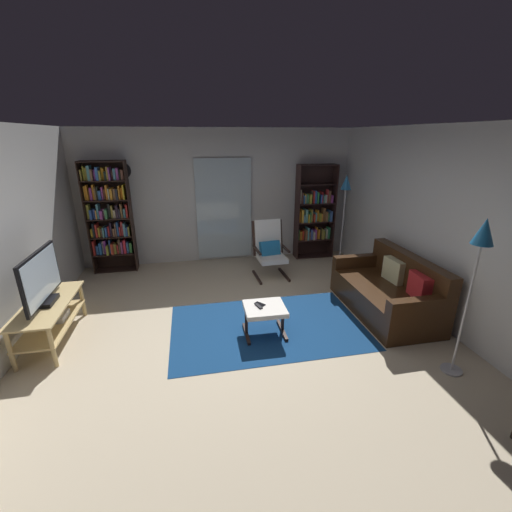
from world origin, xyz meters
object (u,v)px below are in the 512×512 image
Objects in this scene: lounge_armchair at (270,248)px; cell_phone at (260,304)px; bookshelf_near_sofa at (314,214)px; ottoman at (265,311)px; television at (41,279)px; tv_remote at (259,306)px; floor_lamp_by_sofa at (480,250)px; tv_stand at (50,315)px; bookshelf_near_tv at (109,214)px; leather_sofa at (389,292)px; wall_clock at (123,171)px; floor_lamp_by_shelf at (345,194)px.

cell_phone is (-0.57, -1.84, -0.13)m from lounge_armchair.
bookshelf_near_sofa is 3.27m from ottoman.
ottoman is (-0.52, -1.91, -0.21)m from lounge_armchair.
television is 2.64m from tv_remote.
floor_lamp_by_sofa is (1.87, -1.13, 1.09)m from ottoman.
tv_stand is 2.47m from bookshelf_near_tv.
ottoman is (-1.90, -0.24, 0.02)m from leather_sofa.
tv_stand is 2.99m from wall_clock.
television reaches higher than ottoman.
lounge_armchair is 3.53× the size of wall_clock.
bookshelf_near_sofa is at bearing 116.27° from floor_lamp_by_shelf.
wall_clock is (-3.88, 4.03, 0.44)m from floor_lamp_by_sofa.
tv_stand is 5.05m from floor_lamp_by_shelf.
television is 0.56× the size of floor_lamp_by_shelf.
floor_lamp_by_shelf is (1.99, 2.08, 1.11)m from ottoman.
lounge_armchair reaches higher than tv_remote.
ottoman is 3.08m from floor_lamp_by_shelf.
ottoman is (-1.66, -2.75, -0.59)m from bookshelf_near_sofa.
lounge_armchair reaches higher than cell_phone.
floor_lamp_by_shelf is (4.64, 1.68, 1.09)m from tv_stand.
tv_stand is at bearing -154.52° from lounge_armchair.
ottoman is 1.83× the size of wall_clock.
bookshelf_near_sofa is 1.08× the size of floor_lamp_by_shelf.
bookshelf_near_tv is (0.34, 2.34, 0.25)m from television.
television reaches higher than tv_stand.
ottoman is 0.30× the size of floor_lamp_by_shelf.
lounge_armchair is 7.30× the size of cell_phone.
television is 4.97m from floor_lamp_by_shelf.
lounge_armchair reaches higher than tv_stand.
cell_phone is (-0.05, 0.07, 0.07)m from ottoman.
tv_remote reaches higher than ottoman.
floor_lamp_by_shelf is (2.04, 2.01, 1.04)m from cell_phone.
cell_phone is at bearing 45.72° from tv_remote.
bookshelf_near_sofa is 1.88× the size of lounge_armchair.
ottoman is 3.85m from wall_clock.
tv_stand is at bearing 132.44° from cell_phone.
ottoman is at bearing -55.29° from wall_clock.
lounge_armchair is at bearing 114.00° from floor_lamp_by_sofa.
tv_stand is 0.73× the size of floor_lamp_by_sofa.
wall_clock is (-1.93, 2.89, 1.45)m from tv_remote.
bookshelf_near_tv is 5.70m from floor_lamp_by_sofa.
cell_phone is (0.03, 0.06, -0.00)m from tv_remote.
leather_sofa is 2.16m from floor_lamp_by_shelf.
ottoman is 3.79× the size of cell_phone.
bookshelf_near_tv reaches higher than floor_lamp_by_shelf.
bookshelf_near_tv is at bearing 81.76° from tv_stand.
floor_lamp_by_sofa is (-0.04, -1.37, 1.11)m from leather_sofa.
bookshelf_near_tv is 3.97m from bookshelf_near_sofa.
lounge_armchair is 7.10× the size of tv_remote.
leather_sofa is 4.98m from wall_clock.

